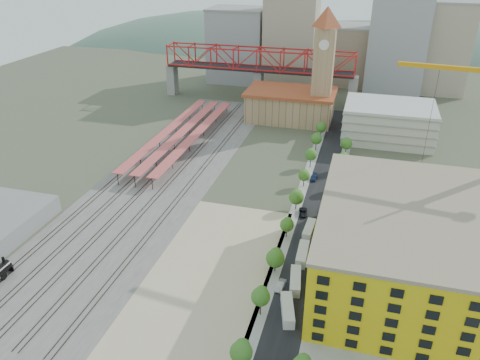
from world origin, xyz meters
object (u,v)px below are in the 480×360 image
(site_trailer_d, at_px, (309,230))
(construction_building, at_px, (420,247))
(clock_tower, at_px, (324,56))
(site_trailer_a, at_px, (288,310))
(site_trailer_c, at_px, (302,254))
(site_trailer_b, at_px, (295,281))

(site_trailer_d, bearing_deg, construction_building, -24.10)
(site_trailer_d, bearing_deg, clock_tower, 98.22)
(site_trailer_a, relative_size, site_trailer_c, 0.97)
(site_trailer_c, xyz_separation_m, site_trailer_d, (0.00, 11.55, -0.10))
(site_trailer_c, bearing_deg, site_trailer_a, -91.86)
(site_trailer_a, bearing_deg, construction_building, 20.89)
(site_trailer_b, bearing_deg, site_trailer_a, -97.77)
(site_trailer_b, height_order, site_trailer_c, site_trailer_c)
(clock_tower, bearing_deg, site_trailer_b, -85.79)
(clock_tower, bearing_deg, site_trailer_c, -85.35)
(construction_building, xyz_separation_m, site_trailer_d, (-26.00, 13.27, -8.23))
(site_trailer_c, bearing_deg, construction_building, -5.66)
(clock_tower, bearing_deg, site_trailer_d, -84.73)
(clock_tower, height_order, site_trailer_b, clock_tower)
(site_trailer_c, bearing_deg, site_trailer_d, 88.14)
(construction_building, bearing_deg, site_trailer_d, 152.95)
(site_trailer_c, bearing_deg, site_trailer_b, -91.86)
(clock_tower, height_order, site_trailer_d, clock_tower)
(site_trailer_b, height_order, site_trailer_d, site_trailer_b)
(construction_building, relative_size, site_trailer_a, 5.62)
(clock_tower, xyz_separation_m, site_trailer_d, (8.00, -86.72, -27.52))
(site_trailer_d, bearing_deg, site_trailer_b, -87.05)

